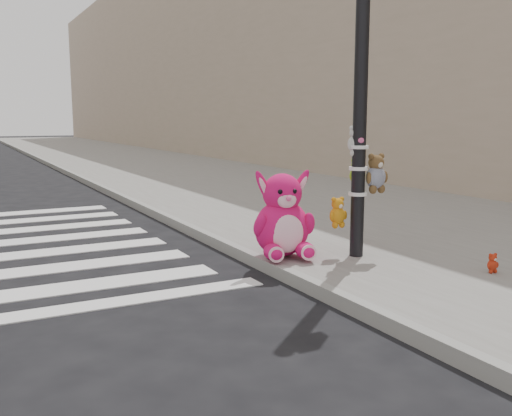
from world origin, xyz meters
TOP-DOWN VIEW (x-y plane):
  - ground at (0.00, 0.00)m, footprint 120.00×120.00m
  - sidewalk_near at (5.00, 10.00)m, footprint 7.00×80.00m
  - curb_edge at (1.55, 10.00)m, footprint 0.12×80.00m
  - bld_near at (10.50, 20.00)m, footprint 5.00×60.00m
  - signal_pole at (2.63, 1.81)m, footprint 0.71×0.48m
  - pink_bunny at (1.79, 2.17)m, footprint 0.80×0.89m
  - red_teddy at (3.40, 0.50)m, footprint 0.16×0.12m

SIDE VIEW (x-z plane):
  - ground at x=0.00m, z-range 0.00..0.00m
  - sidewalk_near at x=5.00m, z-range 0.00..0.14m
  - curb_edge at x=1.55m, z-range -0.01..0.15m
  - red_teddy at x=3.40m, z-range 0.14..0.36m
  - pink_bunny at x=1.79m, z-range 0.04..1.10m
  - signal_pole at x=2.63m, z-range -0.23..3.77m
  - bld_near at x=10.50m, z-range 0.00..10.00m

